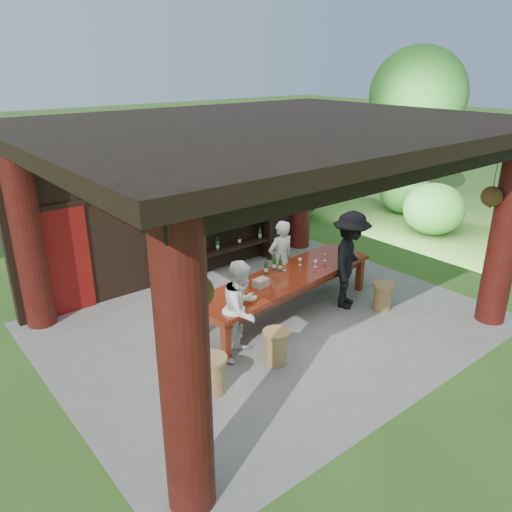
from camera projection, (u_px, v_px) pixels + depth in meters
ground at (270, 322)px, 8.88m from camera, size 90.00×90.00×0.00m
pavilion at (254, 202)px, 8.40m from camera, size 7.50×6.00×3.60m
wine_shelf at (217, 219)px, 10.55m from camera, size 2.78×0.42×2.44m
tasting_table at (285, 282)px, 8.97m from camera, size 3.97×1.43×0.75m
stool_near_left at (276, 346)px, 7.60m from camera, size 0.42×0.42×0.55m
stool_near_right at (383, 296)px, 9.25m from camera, size 0.41×0.41×0.54m
stool_far_left at (212, 374)px, 6.91m from camera, size 0.43×0.43×0.57m
host at (281, 260)px, 9.54m from camera, size 0.59×0.40×1.58m
guest_woman at (242, 309)px, 7.65m from camera, size 0.93×0.84×1.58m
guest_man at (350, 260)px, 9.16m from camera, size 1.38×1.21×1.85m
table_bottles at (274, 263)px, 9.07m from camera, size 0.37×0.18×0.31m
table_glasses at (306, 262)px, 9.35m from camera, size 1.00×0.32×0.15m
napkin_basket at (261, 283)px, 8.49m from camera, size 0.28×0.21×0.14m
shrubs at (413, 234)px, 11.68m from camera, size 21.52×9.56×1.36m
trees at (334, 108)px, 11.14m from camera, size 21.66×10.66×4.80m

